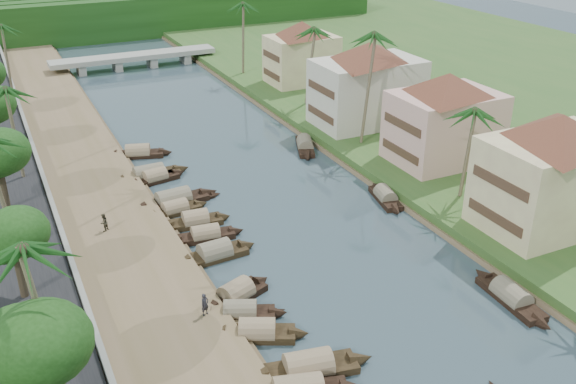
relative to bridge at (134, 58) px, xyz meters
name	(u,v)px	position (x,y,z in m)	size (l,w,h in m)	color
ground	(349,274)	(0.00, -72.00, -1.72)	(220.00, 220.00, 0.00)	#33444C
left_bank	(100,208)	(-16.00, -52.00, -1.32)	(10.00, 180.00, 0.80)	brown
right_bank	(401,148)	(19.00, -52.00, -1.12)	(16.00, 180.00, 1.20)	#2F5421
road	(5,223)	(-24.50, -52.00, -1.02)	(8.00, 180.00, 1.40)	black
retaining_wall	(53,208)	(-20.20, -52.00, -0.37)	(0.40, 180.00, 1.10)	gray
treeline	(100,17)	(0.00, 28.00, 2.28)	(120.00, 14.00, 8.00)	#15380F
bridge	(134,58)	(0.00, 0.00, 0.00)	(28.00, 4.00, 2.40)	gray
building_near	(554,170)	(18.99, -74.00, 4.66)	(14.85, 14.85, 10.20)	beige
building_mid	(445,117)	(19.99, -58.00, 4.41)	(14.11, 14.11, 9.70)	#D09B93
building_far	(367,83)	(18.99, -44.00, 4.66)	(15.59, 15.59, 10.20)	beige
building_distant	(302,52)	(19.99, -24.00, 4.16)	(12.62, 12.62, 9.20)	beige
sampan_2	(308,368)	(-8.34, -80.93, -1.30)	(9.22, 3.47, 2.36)	black
sampan_3	(240,312)	(-10.07, -73.48, -1.31)	(7.04, 4.26, 1.95)	black
sampan_4	(257,332)	(-9.87, -76.16, -1.31)	(7.39, 4.72, 2.13)	black
sampan_5	(236,295)	(-9.52, -71.29, -1.31)	(7.19, 4.22, 2.25)	black
sampan_6	(215,254)	(-8.92, -64.91, -1.30)	(7.88, 2.38, 2.31)	black
sampan_7	(206,235)	(-8.59, -61.55, -1.31)	(7.31, 2.29, 1.95)	black
sampan_8	(196,221)	(-8.54, -58.59, -1.31)	(7.00, 2.25, 2.15)	black
sampan_9	(174,201)	(-9.14, -53.60, -1.30)	(9.74, 2.72, 2.40)	black
sampan_10	(175,210)	(-9.56, -55.55, -1.31)	(6.99, 2.06, 1.94)	black
sampan_11	(155,178)	(-9.35, -47.51, -1.31)	(7.20, 2.70, 2.05)	black
sampan_12	(149,174)	(-9.69, -46.31, -1.31)	(9.31, 2.13, 2.20)	black
sampan_13	(138,153)	(-9.28, -39.80, -1.31)	(8.21, 4.11, 2.21)	black
sampan_14	(511,297)	(9.11, -80.60, -1.31)	(2.14, 8.81, 2.13)	black
sampan_15	(385,197)	(10.15, -62.02, -1.31)	(2.94, 7.47, 1.99)	black
sampan_16	(305,146)	(9.28, -46.08, -1.31)	(4.69, 8.64, 2.13)	black
canoe_1	(256,321)	(-9.29, -74.55, -1.62)	(5.20, 1.62, 0.83)	black
canoe_2	(194,201)	(-7.19, -53.90, -1.62)	(6.20, 1.85, 0.89)	black
palm_1	(472,113)	(16.00, -66.28, 7.96)	(3.20, 3.20, 10.23)	#6E6149
palm_2	(368,37)	(15.00, -49.84, 11.75)	(3.20, 3.20, 14.15)	#6E6149
palm_3	(309,31)	(16.00, -33.77, 9.38)	(3.20, 3.20, 11.67)	#6E6149
palm_4	(35,250)	(-23.00, -78.49, 10.06)	(3.20, 3.20, 12.19)	#6E6149
palm_6	(7,91)	(-22.00, -43.39, 8.79)	(3.20, 3.20, 10.87)	#6E6149
palm_7	(242,5)	(14.00, -15.20, 10.06)	(3.20, 3.20, 12.40)	#6E6149
palm_8	(0,28)	(-20.50, -13.12, 9.30)	(3.20, 3.20, 11.41)	#6E6149
tree_1	(33,346)	(-24.00, -79.49, 4.99)	(5.40, 5.40, 7.61)	#3F3124
tree_2	(12,236)	(-24.00, -65.97, 4.72)	(4.46, 4.46, 6.98)	#3F3124
tree_6	(394,79)	(24.00, -42.61, 4.19)	(4.62, 4.62, 6.69)	#3F3124
person_near	(205,304)	(-12.58, -73.10, -0.06)	(0.63, 0.41, 1.73)	#232229
person_far	(104,222)	(-16.59, -57.50, -0.10)	(0.80, 0.62, 1.64)	#322F23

